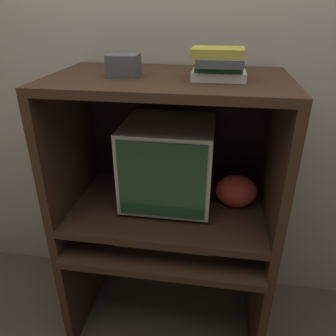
{
  "coord_description": "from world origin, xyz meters",
  "views": [
    {
      "loc": [
        0.21,
        -1.08,
        1.68
      ],
      "look_at": [
        -0.0,
        0.31,
        0.98
      ],
      "focal_mm": 35.0,
      "sensor_mm": 36.0,
      "label": 1
    }
  ],
  "objects_px": {
    "mouse": "(229,247)",
    "crt_monitor": "(169,162)",
    "book_stack": "(219,64)",
    "storage_box": "(124,66)",
    "keyboard": "(165,239)",
    "snack_bag": "(236,191)"
  },
  "relations": [
    {
      "from": "storage_box",
      "to": "keyboard",
      "type": "bearing_deg",
      "value": -23.04
    },
    {
      "from": "keyboard",
      "to": "mouse",
      "type": "xyz_separation_m",
      "value": [
        0.31,
        -0.02,
        0.0
      ]
    },
    {
      "from": "storage_box",
      "to": "snack_bag",
      "type": "bearing_deg",
      "value": 8.94
    },
    {
      "from": "mouse",
      "to": "snack_bag",
      "type": "bearing_deg",
      "value": 83.09
    },
    {
      "from": "crt_monitor",
      "to": "mouse",
      "type": "relative_size",
      "value": 6.15
    },
    {
      "from": "mouse",
      "to": "crt_monitor",
      "type": "bearing_deg",
      "value": 150.88
    },
    {
      "from": "storage_box",
      "to": "book_stack",
      "type": "bearing_deg",
      "value": -1.19
    },
    {
      "from": "keyboard",
      "to": "book_stack",
      "type": "height_order",
      "value": "book_stack"
    },
    {
      "from": "book_stack",
      "to": "storage_box",
      "type": "bearing_deg",
      "value": 178.81
    },
    {
      "from": "book_stack",
      "to": "storage_box",
      "type": "xyz_separation_m",
      "value": [
        -0.39,
        0.01,
        -0.02
      ]
    },
    {
      "from": "mouse",
      "to": "snack_bag",
      "type": "xyz_separation_m",
      "value": [
        0.02,
        0.17,
        0.21
      ]
    },
    {
      "from": "crt_monitor",
      "to": "snack_bag",
      "type": "xyz_separation_m",
      "value": [
        0.34,
        -0.0,
        -0.13
      ]
    },
    {
      "from": "crt_monitor",
      "to": "snack_bag",
      "type": "bearing_deg",
      "value": -0.4
    },
    {
      "from": "crt_monitor",
      "to": "book_stack",
      "type": "relative_size",
      "value": 1.99
    },
    {
      "from": "storage_box",
      "to": "mouse",
      "type": "bearing_deg",
      "value": -10.78
    },
    {
      "from": "book_stack",
      "to": "snack_bag",
      "type": "bearing_deg",
      "value": 35.11
    },
    {
      "from": "keyboard",
      "to": "book_stack",
      "type": "bearing_deg",
      "value": 18.6
    },
    {
      "from": "keyboard",
      "to": "mouse",
      "type": "height_order",
      "value": "mouse"
    },
    {
      "from": "mouse",
      "to": "snack_bag",
      "type": "relative_size",
      "value": 0.35
    },
    {
      "from": "crt_monitor",
      "to": "mouse",
      "type": "height_order",
      "value": "crt_monitor"
    },
    {
      "from": "mouse",
      "to": "storage_box",
      "type": "relative_size",
      "value": 0.55
    },
    {
      "from": "keyboard",
      "to": "snack_bag",
      "type": "xyz_separation_m",
      "value": [
        0.33,
        0.16,
        0.21
      ]
    }
  ]
}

